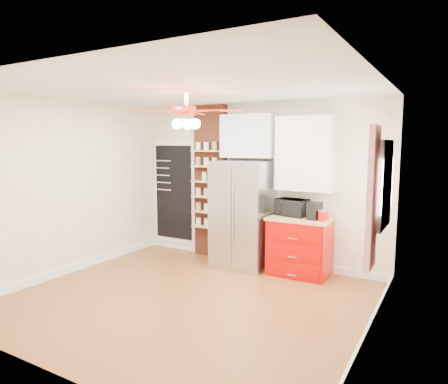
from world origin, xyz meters
The scene contains 21 objects.
floor centered at (0.00, 0.00, 0.00)m, with size 4.50×4.50×0.00m, color brown.
ceiling centered at (0.00, 0.00, 2.70)m, with size 4.50×4.50×0.00m, color white.
wall_back centered at (0.00, 2.00, 1.35)m, with size 4.50×0.02×2.70m, color beige.
wall_front centered at (0.00, -2.00, 1.35)m, with size 4.50×0.02×2.70m, color beige.
wall_left centered at (-2.25, 0.00, 1.35)m, with size 0.02×4.00×2.70m, color beige.
wall_right centered at (2.25, 0.00, 1.35)m, with size 0.02×4.00×2.70m, color beige.
chalkboard centered at (-1.70, 1.96, 1.10)m, with size 0.95×0.05×1.95m.
brick_pillar centered at (-0.85, 1.92, 1.35)m, with size 0.60×0.16×2.70m, color brown.
fridge centered at (-0.05, 1.63, 0.88)m, with size 0.90×0.70×1.75m, color #B0B0B4.
upper_glass_cabinet centered at (-0.05, 1.82, 2.15)m, with size 0.90×0.35×0.70m, color white.
red_cabinet centered at (0.92, 1.68, 0.45)m, with size 0.94×0.64×0.90m.
upper_shelf_unit centered at (0.92, 1.85, 1.88)m, with size 0.90×0.30×1.15m, color white.
window centered at (2.23, 0.90, 1.55)m, with size 0.04×0.75×1.05m, color white.
curtain centered at (2.18, 0.35, 1.45)m, with size 0.06×0.40×1.55m, color #B52718.
ceiling_fan centered at (0.00, 0.00, 2.42)m, with size 1.40×1.40×0.44m.
toaster_oven centered at (0.75, 1.77, 1.03)m, with size 0.48×0.32×0.27m, color black.
coffee_maker centered at (1.15, 1.64, 1.03)m, with size 0.15×0.22×0.26m, color black.
canister_left centered at (1.28, 1.57, 0.97)m, with size 0.11×0.11×0.15m, color #A50A09.
canister_right centered at (1.29, 1.71, 0.97)m, with size 0.10×0.10×0.14m, color red.
pantry_jar_oats centered at (-0.90, 1.79, 1.44)m, with size 0.08×0.08×0.14m, color beige.
pantry_jar_beans centered at (-0.75, 1.79, 1.44)m, with size 0.08×0.08×0.14m, color olive.
Camera 1 is at (2.92, -4.12, 2.03)m, focal length 32.00 mm.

